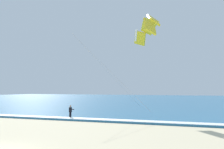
% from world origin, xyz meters
% --- Properties ---
extents(sea, '(200.00, 120.00, 0.20)m').
position_xyz_m(sea, '(0.00, 74.71, 0.10)').
color(sea, teal).
rests_on(sea, ground).
extents(surf_foam, '(200.00, 1.76, 0.04)m').
position_xyz_m(surf_foam, '(0.00, 15.71, 0.22)').
color(surf_foam, white).
rests_on(surf_foam, sea).
extents(surfboard, '(0.86, 1.47, 0.09)m').
position_xyz_m(surfboard, '(-3.83, 16.66, 0.03)').
color(surfboard, yellow).
rests_on(surfboard, ground).
extents(kitesurfer, '(0.63, 0.62, 1.69)m').
position_xyz_m(kitesurfer, '(-3.82, 16.67, 0.94)').
color(kitesurfer, black).
rests_on(kitesurfer, ground).
extents(kite_primary, '(11.23, 8.45, 11.92)m').
position_xyz_m(kite_primary, '(5.24, 20.52, 11.75)').
color(kite_primary, yellow).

